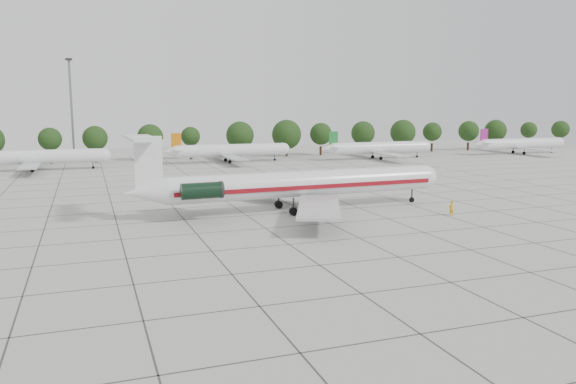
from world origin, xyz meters
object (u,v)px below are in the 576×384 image
object	(u,v)px
bg_airliner_b	(36,157)
bg_airliner_c	(231,151)
bg_airliner_d	(380,148)
bg_airliner_e	(521,144)
main_airliner	(290,184)
floodlight_mast	(71,104)
ground_crew	(451,208)

from	to	relation	value
bg_airliner_b	bg_airliner_c	distance (m)	43.78
bg_airliner_b	bg_airliner_d	size ratio (longest dim) A/B	1.00
bg_airliner_e	main_airliner	bearing A→B (deg)	-146.94
floodlight_mast	bg_airliner_c	bearing A→B (deg)	-25.95
bg_airliner_d	bg_airliner_e	world-z (taller)	same
floodlight_mast	bg_airliner_e	bearing A→B (deg)	-10.57
bg_airliner_b	bg_airliner_c	size ratio (longest dim) A/B	1.00
bg_airliner_e	floodlight_mast	world-z (taller)	floodlight_mast
bg_airliner_d	bg_airliner_e	size ratio (longest dim) A/B	1.00
bg_airliner_b	bg_airliner_d	bearing A→B (deg)	-0.95
bg_airliner_e	floodlight_mast	distance (m)	123.92
ground_crew	floodlight_mast	bearing A→B (deg)	-78.42
bg_airliner_b	bg_airliner_d	world-z (taller)	same
main_airliner	bg_airliner_e	xyz separation A→B (m)	(93.05, 60.56, -0.76)
bg_airliner_d	floodlight_mast	bearing A→B (deg)	163.34
bg_airliner_c	floodlight_mast	xyz separation A→B (m)	(-36.44, 17.73, 11.37)
bg_airliner_b	ground_crew	bearing A→B (deg)	-53.07
bg_airliner_b	bg_airliner_c	bearing A→B (deg)	4.46
bg_airliner_d	bg_airliner_c	bearing A→B (deg)	172.98
bg_airliner_c	bg_airliner_d	xyz separation A→B (m)	(38.75, -4.77, 0.00)
bg_airliner_c	main_airliner	bearing A→B (deg)	-97.13
bg_airliner_b	bg_airliner_c	xyz separation A→B (m)	(43.65, 3.40, 0.00)
bg_airliner_d	bg_airliner_b	bearing A→B (deg)	179.05
main_airliner	floodlight_mast	bearing A→B (deg)	106.86
bg_airliner_b	floodlight_mast	xyz separation A→B (m)	(7.21, 21.13, 11.37)
bg_airliner_b	bg_airliner_e	size ratio (longest dim) A/B	1.00
bg_airliner_d	ground_crew	bearing A→B (deg)	-112.04
main_airliner	ground_crew	size ratio (longest dim) A/B	22.58
ground_crew	floodlight_mast	distance (m)	104.80
ground_crew	bg_airliner_c	size ratio (longest dim) A/B	0.07
bg_airliner_e	ground_crew	bearing A→B (deg)	-136.72
ground_crew	bg_airliner_e	bearing A→B (deg)	-151.84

